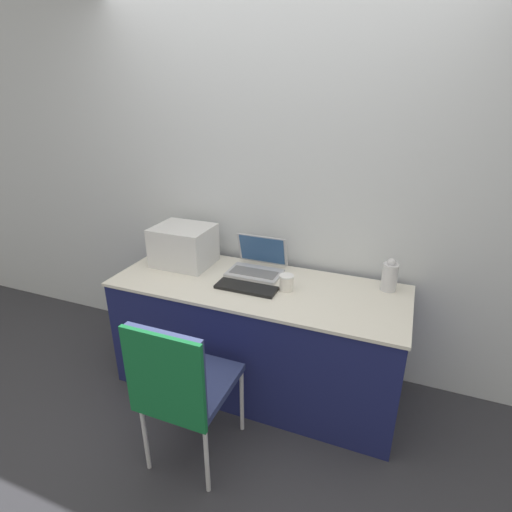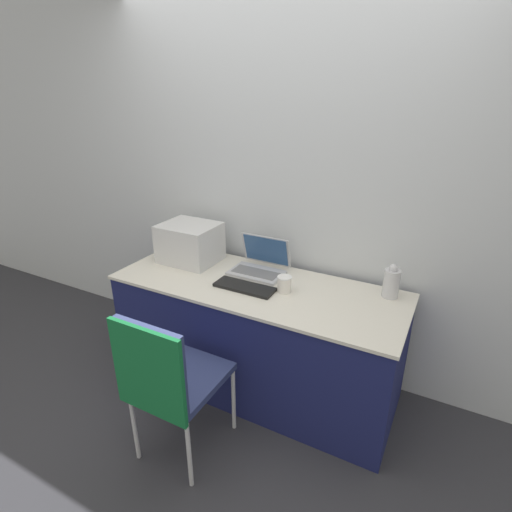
{
  "view_description": "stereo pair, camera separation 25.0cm",
  "coord_description": "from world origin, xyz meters",
  "px_view_note": "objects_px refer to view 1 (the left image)",
  "views": [
    {
      "loc": [
        0.83,
        -1.77,
        1.92
      ],
      "look_at": [
        -0.02,
        0.38,
        0.95
      ],
      "focal_mm": 28.0,
      "sensor_mm": 36.0,
      "label": 1
    },
    {
      "loc": [
        1.06,
        -1.66,
        1.92
      ],
      "look_at": [
        -0.02,
        0.38,
        0.95
      ],
      "focal_mm": 28.0,
      "sensor_mm": 36.0,
      "label": 2
    }
  ],
  "objects_px": {
    "coffee_cup": "(286,283)",
    "metal_pitcher": "(390,276)",
    "chair": "(179,382)",
    "laptop_left": "(257,264)",
    "printer": "(183,244)",
    "external_keyboard": "(246,288)"
  },
  "relations": [
    {
      "from": "chair",
      "to": "laptop_left",
      "type": "bearing_deg",
      "value": 87.71
    },
    {
      "from": "coffee_cup",
      "to": "chair",
      "type": "xyz_separation_m",
      "value": [
        -0.31,
        -0.77,
        -0.25
      ]
    },
    {
      "from": "coffee_cup",
      "to": "chair",
      "type": "distance_m",
      "value": 0.87
    },
    {
      "from": "external_keyboard",
      "to": "chair",
      "type": "relative_size",
      "value": 0.42
    },
    {
      "from": "printer",
      "to": "external_keyboard",
      "type": "bearing_deg",
      "value": -19.94
    },
    {
      "from": "printer",
      "to": "coffee_cup",
      "type": "height_order",
      "value": "printer"
    },
    {
      "from": "coffee_cup",
      "to": "metal_pitcher",
      "type": "height_order",
      "value": "metal_pitcher"
    },
    {
      "from": "external_keyboard",
      "to": "metal_pitcher",
      "type": "relative_size",
      "value": 1.83
    },
    {
      "from": "coffee_cup",
      "to": "metal_pitcher",
      "type": "bearing_deg",
      "value": 22.02
    },
    {
      "from": "laptop_left",
      "to": "chair",
      "type": "height_order",
      "value": "laptop_left"
    },
    {
      "from": "printer",
      "to": "external_keyboard",
      "type": "distance_m",
      "value": 0.61
    },
    {
      "from": "external_keyboard",
      "to": "metal_pitcher",
      "type": "xyz_separation_m",
      "value": [
        0.82,
        0.32,
        0.08
      ]
    },
    {
      "from": "external_keyboard",
      "to": "metal_pitcher",
      "type": "height_order",
      "value": "metal_pitcher"
    },
    {
      "from": "metal_pitcher",
      "to": "chair",
      "type": "height_order",
      "value": "metal_pitcher"
    },
    {
      "from": "coffee_cup",
      "to": "printer",
      "type": "bearing_deg",
      "value": 171.19
    },
    {
      "from": "printer",
      "to": "external_keyboard",
      "type": "relative_size",
      "value": 1.02
    },
    {
      "from": "printer",
      "to": "chair",
      "type": "distance_m",
      "value": 1.08
    },
    {
      "from": "printer",
      "to": "chair",
      "type": "xyz_separation_m",
      "value": [
        0.49,
        -0.89,
        -0.35
      ]
    },
    {
      "from": "printer",
      "to": "external_keyboard",
      "type": "xyz_separation_m",
      "value": [
        0.56,
        -0.2,
        -0.14
      ]
    },
    {
      "from": "coffee_cup",
      "to": "metal_pitcher",
      "type": "distance_m",
      "value": 0.63
    },
    {
      "from": "printer",
      "to": "laptop_left",
      "type": "bearing_deg",
      "value": 7.18
    },
    {
      "from": "metal_pitcher",
      "to": "printer",
      "type": "bearing_deg",
      "value": -175.32
    }
  ]
}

